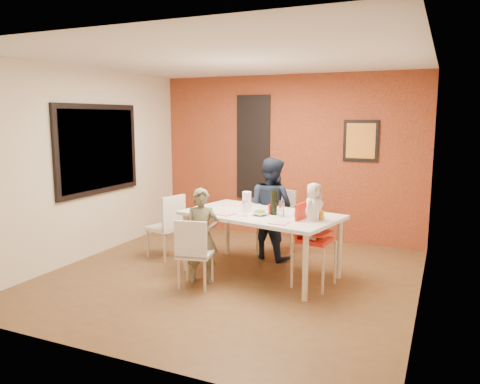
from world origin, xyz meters
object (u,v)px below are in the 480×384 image
at_px(dining_table, 261,219).
at_px(toddler, 314,211).
at_px(paper_towel_roll, 247,202).
at_px(high_chair, 311,237).
at_px(chair_left, 169,223).
at_px(child_far, 271,208).
at_px(wine_bottle, 274,203).
at_px(chair_near, 194,250).
at_px(chair_far, 278,218).
at_px(child_near, 202,236).

bearing_deg(dining_table, toddler, -10.64).
bearing_deg(paper_towel_roll, dining_table, -9.05).
bearing_deg(toddler, high_chair, 97.79).
bearing_deg(paper_towel_roll, chair_left, 176.72).
xyz_separation_m(high_chair, paper_towel_roll, (-0.90, 0.16, 0.33)).
relative_size(child_far, wine_bottle, 4.72).
xyz_separation_m(chair_near, paper_towel_roll, (0.33, 0.82, 0.47)).
bearing_deg(chair_left, toddler, 98.27).
distance_m(chair_far, wine_bottle, 1.13).
height_order(dining_table, child_near, child_near).
bearing_deg(dining_table, chair_far, 96.30).
xyz_separation_m(high_chair, child_far, (-0.83, 0.86, 0.12)).
relative_size(dining_table, wine_bottle, 6.87).
bearing_deg(chair_left, dining_table, 100.45).
bearing_deg(chair_far, child_far, -78.89).
xyz_separation_m(chair_near, high_chair, (1.23, 0.66, 0.14)).
bearing_deg(wine_bottle, chair_left, 175.57).
height_order(chair_near, child_far, child_far).
xyz_separation_m(toddler, paper_towel_roll, (-0.93, 0.17, 0.01)).
relative_size(chair_near, paper_towel_roll, 3.26).
bearing_deg(chair_near, toddler, -164.27).
distance_m(high_chair, child_near, 1.32).
distance_m(chair_near, paper_towel_roll, 1.00).
height_order(chair_left, child_far, child_far).
xyz_separation_m(child_near, wine_bottle, (0.74, 0.53, 0.38)).
bearing_deg(dining_table, chair_left, 175.88).
relative_size(dining_table, paper_towel_roll, 8.23).
bearing_deg(chair_near, child_far, -116.55).
height_order(child_near, toddler, toddler).
bearing_deg(chair_left, high_chair, 98.36).
xyz_separation_m(dining_table, paper_towel_roll, (-0.21, 0.03, 0.20)).
distance_m(child_near, toddler, 1.38).
height_order(chair_near, chair_left, chair_left).
bearing_deg(dining_table, high_chair, -10.53).
distance_m(high_chair, child_far, 1.20).
relative_size(chair_near, child_far, 0.58).
xyz_separation_m(child_far, wine_bottle, (0.32, -0.76, 0.23)).
bearing_deg(wine_bottle, chair_near, -133.57).
bearing_deg(toddler, child_near, 129.27).
relative_size(child_near, child_far, 0.80).
bearing_deg(chair_far, toddler, -36.37).
bearing_deg(child_far, chair_left, 42.86).
bearing_deg(paper_towel_roll, child_near, -120.66).
distance_m(child_near, child_far, 1.36).
bearing_deg(dining_table, wine_bottle, -6.82).
distance_m(dining_table, child_near, 0.80).
relative_size(chair_near, child_near, 0.72).
relative_size(child_far, paper_towel_roll, 5.65).
bearing_deg(child_far, chair_near, 92.21).
height_order(chair_left, high_chair, high_chair).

